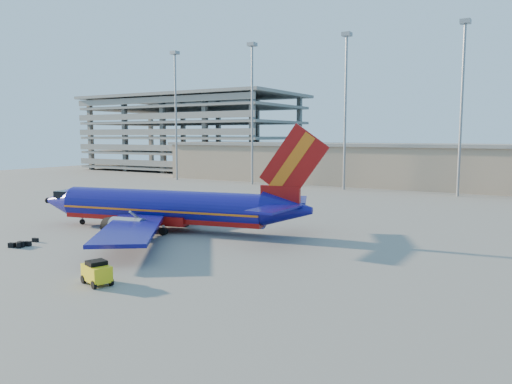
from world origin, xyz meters
TOP-DOWN VIEW (x-y plane):
  - ground at (0.00, 0.00)m, footprint 220.00×220.00m
  - terminal_building at (10.00, 58.00)m, footprint 122.00×16.00m
  - parking_garage at (-62.00, 74.05)m, footprint 62.00×32.00m
  - light_mast_row at (5.00, 46.00)m, footprint 101.60×1.60m
  - aircraft_main at (-6.61, -1.75)m, footprint 32.92×31.36m
  - baggage_tug at (1.86, -19.28)m, footprint 2.62×2.04m
  - luggage_pile at (-13.17, -14.66)m, footprint 1.62×3.07m

SIDE VIEW (x-z plane):
  - ground at x=0.00m, z-range 0.00..0.00m
  - luggage_pile at x=-13.17m, z-range -0.03..0.50m
  - baggage_tug at x=1.86m, z-range 0.03..1.69m
  - aircraft_main at x=-6.61m, z-range -3.23..8.04m
  - terminal_building at x=10.00m, z-range 0.07..8.57m
  - parking_garage at x=-62.00m, z-range 1.03..22.43m
  - light_mast_row at x=5.00m, z-range 3.23..31.88m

